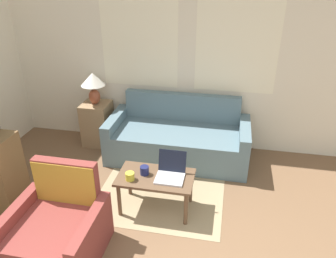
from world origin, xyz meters
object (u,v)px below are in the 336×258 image
at_px(laptop, 170,172).
at_px(cup_yellow, 130,176).
at_px(couch, 178,139).
at_px(table_lamp, 93,83).
at_px(armchair, 58,231).
at_px(coffee_table, 156,181).
at_px(cup_navy, 145,170).

bearing_deg(laptop, cup_yellow, -160.70).
height_order(couch, table_lamp, table_lamp).
bearing_deg(laptop, table_lamp, 136.96).
bearing_deg(laptop, armchair, -138.54).
relative_size(couch, armchair, 2.27).
distance_m(armchair, coffee_table, 1.12).
relative_size(couch, coffee_table, 2.33).
bearing_deg(table_lamp, laptop, -43.04).
xyz_separation_m(coffee_table, laptop, (0.16, 0.03, 0.12)).
xyz_separation_m(coffee_table, cup_yellow, (-0.26, -0.11, 0.10)).
height_order(armchair, coffee_table, armchair).
distance_m(couch, table_lamp, 1.47).
distance_m(couch, armchair, 2.15).
bearing_deg(couch, table_lamp, 173.68).
distance_m(table_lamp, laptop, 1.96).
bearing_deg(coffee_table, cup_yellow, -156.24).
distance_m(cup_navy, cup_yellow, 0.18).
bearing_deg(armchair, couch, 67.20).
xyz_separation_m(table_lamp, cup_yellow, (0.97, -1.44, -0.50)).
bearing_deg(armchair, coffee_table, 45.64).
distance_m(armchair, cup_yellow, 0.89).
bearing_deg(couch, laptop, -84.90).
xyz_separation_m(cup_navy, cup_yellow, (-0.13, -0.13, -0.01)).
xyz_separation_m(couch, laptop, (0.10, -1.15, 0.23)).
bearing_deg(coffee_table, laptop, 11.61).
distance_m(couch, coffee_table, 1.19).
xyz_separation_m(couch, armchair, (-0.83, -1.98, -0.02)).
distance_m(laptop, cup_yellow, 0.44).
bearing_deg(armchair, cup_yellow, 52.65).
xyz_separation_m(armchair, laptop, (0.93, 0.83, 0.25)).
distance_m(table_lamp, cup_navy, 1.78).
relative_size(coffee_table, cup_yellow, 8.60).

